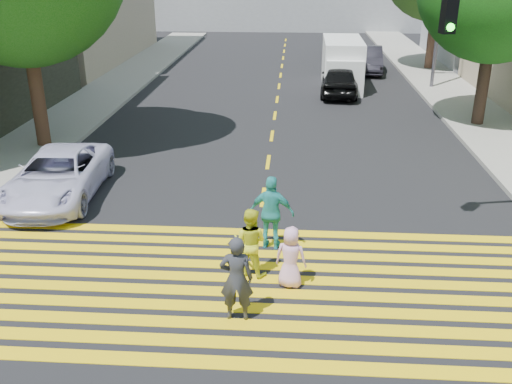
# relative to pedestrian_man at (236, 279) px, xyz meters

# --- Properties ---
(ground) EXTENTS (120.00, 120.00, 0.00)m
(ground) POSITION_rel_pedestrian_man_xyz_m (0.17, -0.11, -0.86)
(ground) COLOR black
(sidewalk_left) EXTENTS (3.00, 40.00, 0.15)m
(sidewalk_left) POSITION_rel_pedestrian_man_xyz_m (-8.33, 21.89, -0.78)
(sidewalk_left) COLOR gray
(sidewalk_left) RESTS_ON ground
(sidewalk_right) EXTENTS (3.00, 60.00, 0.15)m
(sidewalk_right) POSITION_rel_pedestrian_man_xyz_m (8.67, 14.89, -0.78)
(sidewalk_right) COLOR gray
(sidewalk_right) RESTS_ON ground
(curb_red) EXTENTS (0.20, 8.00, 0.16)m
(curb_red) POSITION_rel_pedestrian_man_xyz_m (-6.73, 5.89, -0.78)
(curb_red) COLOR maroon
(curb_red) RESTS_ON ground
(crosswalk) EXTENTS (13.40, 5.30, 0.01)m
(crosswalk) POSITION_rel_pedestrian_man_xyz_m (0.17, 1.16, -0.85)
(crosswalk) COLOR yellow
(crosswalk) RESTS_ON ground
(lane_line) EXTENTS (0.12, 34.40, 0.01)m
(lane_line) POSITION_rel_pedestrian_man_xyz_m (0.17, 22.39, -0.85)
(lane_line) COLOR yellow
(lane_line) RESTS_ON ground
(pedestrian_man) EXTENTS (0.64, 0.43, 1.72)m
(pedestrian_man) POSITION_rel_pedestrian_man_xyz_m (0.00, 0.00, 0.00)
(pedestrian_man) COLOR #2C2D33
(pedestrian_man) RESTS_ON ground
(pedestrian_woman) EXTENTS (0.88, 0.77, 1.53)m
(pedestrian_woman) POSITION_rel_pedestrian_man_xyz_m (0.12, 1.65, -0.09)
(pedestrian_woman) COLOR yellow
(pedestrian_woman) RESTS_ON ground
(pedestrian_child) EXTENTS (0.73, 0.55, 1.33)m
(pedestrian_child) POSITION_rel_pedestrian_man_xyz_m (0.99, 1.23, -0.19)
(pedestrian_child) COLOR #E2A6CF
(pedestrian_child) RESTS_ON ground
(pedestrian_extra) EXTENTS (1.09, 0.57, 1.78)m
(pedestrian_extra) POSITION_rel_pedestrian_man_xyz_m (0.53, 2.89, 0.03)
(pedestrian_extra) COLOR teal
(pedestrian_extra) RESTS_ON ground
(white_sedan) EXTENTS (2.49, 4.88, 1.32)m
(white_sedan) POSITION_rel_pedestrian_man_xyz_m (-5.59, 5.50, -0.20)
(white_sedan) COLOR silver
(white_sedan) RESTS_ON ground
(dark_car_near) EXTENTS (2.09, 4.54, 1.51)m
(dark_car_near) POSITION_rel_pedestrian_man_xyz_m (3.19, 19.06, -0.10)
(dark_car_near) COLOR black
(dark_car_near) RESTS_ON ground
(silver_car) EXTENTS (2.09, 4.41, 1.24)m
(silver_car) POSITION_rel_pedestrian_man_xyz_m (3.86, 31.05, -0.24)
(silver_car) COLOR #9B9EB3
(silver_car) RESTS_ON ground
(dark_car_parked) EXTENTS (1.92, 4.57, 1.47)m
(dark_car_parked) POSITION_rel_pedestrian_man_xyz_m (5.26, 25.19, -0.12)
(dark_car_parked) COLOR black
(dark_car_parked) RESTS_ON ground
(white_van) EXTENTS (2.00, 5.16, 2.42)m
(white_van) POSITION_rel_pedestrian_man_xyz_m (3.42, 20.87, 0.29)
(white_van) COLOR white
(white_van) RESTS_ON ground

